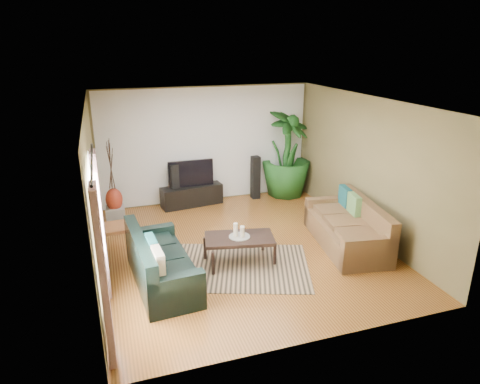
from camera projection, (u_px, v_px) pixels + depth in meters
name	position (u px, v px, depth m)	size (l,w,h in m)	color
floor	(243.00, 249.00, 7.95)	(5.50, 5.50, 0.00)	#975C27
ceiling	(244.00, 102.00, 7.05)	(5.50, 5.50, 0.00)	white
wall_back	(206.00, 145.00, 9.97)	(5.00, 5.00, 0.00)	brown
wall_front	(317.00, 247.00, 5.04)	(5.00, 5.00, 0.00)	brown
wall_left	(94.00, 194.00, 6.77)	(5.50, 5.50, 0.00)	brown
wall_right	(366.00, 167.00, 8.23)	(5.50, 5.50, 0.00)	brown
backwall_panel	(206.00, 145.00, 9.96)	(4.90, 4.90, 0.00)	white
window_pane	(96.00, 232.00, 5.33)	(1.80, 1.80, 0.00)	white
curtain_near	(103.00, 279.00, 4.75)	(0.08, 0.35, 2.20)	gray
curtain_far	(101.00, 226.00, 6.10)	(0.08, 0.35, 2.20)	gray
curtain_rod	(92.00, 162.00, 5.04)	(0.03, 0.03, 1.90)	black
sofa_left	(162.00, 259.00, 6.70)	(1.93, 0.83, 0.85)	black
sofa_right	(346.00, 224.00, 7.96)	(2.11, 0.95, 0.85)	brown
area_rug	(239.00, 267.00, 7.31)	(2.35, 1.67, 0.01)	#9D805C
coffee_table	(239.00, 249.00, 7.40)	(1.17, 0.64, 0.48)	black
candle_tray	(239.00, 237.00, 7.31)	(0.36, 0.36, 0.02)	gray
candle_tall	(236.00, 230.00, 7.28)	(0.07, 0.07, 0.23)	white
candle_mid	(242.00, 232.00, 7.26)	(0.07, 0.07, 0.18)	beige
candle_short	(242.00, 230.00, 7.36)	(0.07, 0.07, 0.15)	beige
tv_stand	(192.00, 195.00, 9.99)	(1.42, 0.42, 0.47)	black
television	(191.00, 173.00, 9.80)	(1.04, 0.06, 0.61)	black
speaker_left	(174.00, 186.00, 9.77)	(0.19, 0.21, 1.03)	black
speaker_right	(255.00, 177.00, 10.35)	(0.19, 0.21, 1.05)	black
potted_plant	(287.00, 153.00, 10.40)	(1.20, 1.20, 2.14)	#174718
plant_pot	(286.00, 188.00, 10.71)	(0.40, 0.40, 0.31)	black
pedestal	(116.00, 215.00, 8.97)	(0.38, 0.38, 0.38)	gray
vase	(114.00, 199.00, 8.85)	(0.34, 0.34, 0.48)	maroon
side_table	(116.00, 240.00, 7.64)	(0.53, 0.53, 0.56)	#965131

